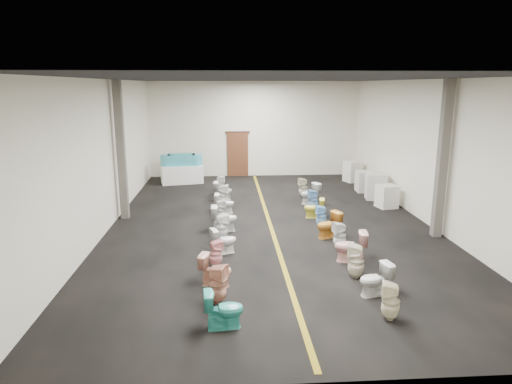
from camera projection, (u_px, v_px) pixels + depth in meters
floor at (270, 224)px, 14.56m from camera, size 16.00×16.00×0.00m
ceiling at (271, 79)px, 13.53m from camera, size 16.00×16.00×0.00m
wall_back at (254, 129)px, 21.81m from camera, size 10.00×0.00×10.00m
wall_front at (326, 239)px, 6.27m from camera, size 10.00×0.00×10.00m
wall_left at (105, 156)px, 13.72m from camera, size 0.00×16.00×16.00m
wall_right at (428, 152)px, 14.37m from camera, size 0.00×16.00×16.00m
aisle_stripe at (270, 224)px, 14.56m from camera, size 0.12×15.60×0.01m
back_door at (238, 155)px, 21.98m from camera, size 1.00×0.10×2.10m
door_frame at (238, 132)px, 21.74m from camera, size 1.15×0.08×0.10m
column_left at (121, 151)px, 14.71m from camera, size 0.25×0.25×4.50m
column_right at (442, 160)px, 12.89m from camera, size 0.25×0.25×4.50m
display_table at (182, 174)px, 20.56m from camera, size 1.97×1.28×0.81m
bathtub at (181, 159)px, 20.41m from camera, size 1.85×0.78×0.55m
appliance_crate_a at (387, 196)px, 16.42m from camera, size 0.75×0.75×0.82m
appliance_crate_b at (376, 186)px, 17.65m from camera, size 0.85×0.85×1.00m
appliance_crate_c at (366, 181)px, 18.89m from camera, size 0.78×0.78×0.85m
appliance_crate_d at (353, 172)px, 20.82m from camera, size 0.84×0.84×0.94m
toilet_left_0 at (224, 309)px, 8.25m from camera, size 0.74×0.46×0.73m
toilet_left_1 at (217, 284)px, 9.17m from camera, size 0.50×0.49×0.83m
toilet_left_2 at (216, 270)px, 10.00m from camera, size 0.79×0.58×0.72m
toilet_left_3 at (216, 254)px, 11.04m from camera, size 0.41×0.40×0.69m
toilet_left_4 at (224, 241)px, 11.95m from camera, size 0.77×0.59×0.69m
toilet_left_5 at (221, 227)px, 12.91m from camera, size 0.48×0.47×0.78m
toilet_left_6 at (224, 218)px, 13.78m from camera, size 0.78×0.45×0.79m
toilet_left_7 at (220, 210)px, 14.81m from camera, size 0.38×0.38×0.71m
toilet_left_8 at (224, 203)px, 15.74m from camera, size 0.70×0.45×0.68m
toilet_left_9 at (223, 195)px, 16.59m from camera, size 0.43×0.42×0.81m
toilet_left_10 at (223, 191)px, 17.53m from camera, size 0.73×0.46×0.71m
toilet_left_11 at (220, 185)px, 18.50m from camera, size 0.39×0.38×0.75m
toilet_right_0 at (391, 301)px, 8.52m from camera, size 0.44×0.43×0.76m
toilet_right_1 at (375, 280)px, 9.53m from camera, size 0.77×0.55×0.71m
toilet_right_2 at (356, 261)px, 10.39m from camera, size 0.49×0.49×0.82m
toilet_right_3 at (350, 246)px, 11.36m from camera, size 0.84×0.56×0.80m
toilet_right_4 at (340, 236)px, 12.25m from camera, size 0.41×0.41×0.76m
toilet_right_5 at (329, 225)px, 13.18m from camera, size 0.85×0.69×0.75m
toilet_right_6 at (321, 216)px, 14.10m from camera, size 0.34×0.33×0.72m
toilet_right_7 at (314, 208)px, 15.13m from camera, size 0.72×0.49×0.68m
toilet_right_8 at (313, 200)px, 15.99m from camera, size 0.38×0.37×0.77m
toilet_right_9 at (310, 194)px, 16.96m from camera, size 0.86×0.70×0.77m
toilet_right_10 at (303, 188)px, 17.96m from camera, size 0.42×0.41×0.76m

